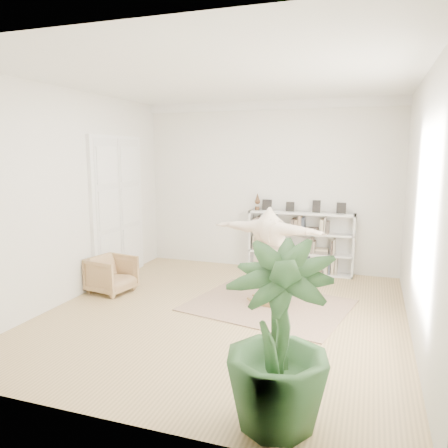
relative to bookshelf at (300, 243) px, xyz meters
name	(u,v)px	position (x,y,z in m)	size (l,w,h in m)	color
floor	(224,314)	(-0.74, -2.82, -0.64)	(6.00, 6.00, 0.00)	#9C8050
room_shell	(270,105)	(-0.74, 0.12, 2.87)	(6.00, 6.00, 6.00)	silver
doors	(118,209)	(-3.45, -1.52, 0.76)	(0.09, 1.78, 2.92)	white
bookshelf	(300,243)	(0.00, 0.00, 0.00)	(2.20, 0.35, 1.64)	silver
armchair	(112,274)	(-3.04, -2.45, -0.30)	(0.71, 0.73, 0.67)	tan
rug	(268,305)	(-0.16, -2.24, -0.63)	(2.50, 2.00, 0.02)	tan
rocker_board	(268,302)	(-0.16, -2.24, -0.57)	(0.52, 0.38, 0.10)	olive
person	(269,253)	(-0.16, -2.24, 0.28)	(1.95, 0.53, 1.59)	beige
houseplant	(278,337)	(0.64, -5.37, 0.24)	(0.98, 0.98, 1.75)	#2D552A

